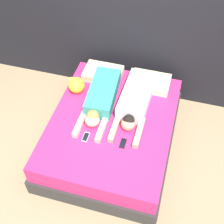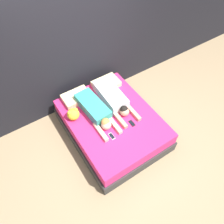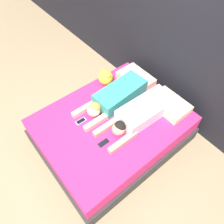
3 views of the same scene
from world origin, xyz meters
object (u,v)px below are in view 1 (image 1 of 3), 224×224
object	(u,v)px
bed	(112,132)
plush_toy	(77,85)
pillow_head_left	(103,73)
cell_phone_left	(86,137)
cell_phone_right	(123,143)
person_right	(135,101)
person_left	(101,98)
pillow_head_right	(150,82)

from	to	relation	value
bed	plush_toy	size ratio (longest dim) A/B	8.49
bed	pillow_head_left	bearing A→B (deg)	114.50
cell_phone_left	cell_phone_right	world-z (taller)	same
person_right	cell_phone_left	bearing A→B (deg)	-124.65
bed	person_left	size ratio (longest dim) A/B	1.78
bed	pillow_head_right	distance (m)	0.88
cell_phone_left	bed	bearing A→B (deg)	56.30
plush_toy	cell_phone_left	bearing A→B (deg)	-62.84
person_left	person_right	world-z (taller)	person_left
cell_phone_left	plush_toy	xyz separation A→B (m)	(-0.36, 0.71, 0.11)
pillow_head_left	cell_phone_left	world-z (taller)	pillow_head_left
pillow_head_left	person_right	world-z (taller)	person_right
pillow_head_left	person_right	distance (m)	0.71
person_left	plush_toy	distance (m)	0.41
pillow_head_right	person_right	size ratio (longest dim) A/B	0.46
person_left	plush_toy	world-z (taller)	plush_toy
bed	person_right	bearing A→B (deg)	54.30
bed	person_right	xyz separation A→B (m)	(0.22, 0.31, 0.36)
person_right	bed	bearing A→B (deg)	-125.70
bed	pillow_head_right	bearing A→B (deg)	65.50
bed	person_right	world-z (taller)	person_right
pillow_head_left	cell_phone_left	xyz separation A→B (m)	(0.11, -1.09, -0.05)
person_right	plush_toy	xyz separation A→B (m)	(-0.82, 0.05, 0.02)
cell_phone_right	person_right	bearing A→B (deg)	89.95
pillow_head_right	person_left	bearing A→B (deg)	-136.79
pillow_head_left	pillow_head_right	size ratio (longest dim) A/B	1.00
pillow_head_left	pillow_head_right	world-z (taller)	same
person_left	person_right	xyz separation A→B (m)	(0.44, 0.08, -0.01)
person_left	cell_phone_left	world-z (taller)	person_left
person_left	plush_toy	size ratio (longest dim) A/B	4.78
pillow_head_right	cell_phone_right	world-z (taller)	pillow_head_right
bed	plush_toy	xyz separation A→B (m)	(-0.59, 0.36, 0.38)
person_left	cell_phone_left	size ratio (longest dim) A/B	7.86
pillow_head_right	cell_phone_left	world-z (taller)	pillow_head_right
pillow_head_right	cell_phone_right	distance (m)	1.07
cell_phone_right	cell_phone_left	bearing A→B (deg)	-176.27
person_right	pillow_head_right	bearing A→B (deg)	74.99
pillow_head_left	plush_toy	bearing A→B (deg)	-123.62
bed	plush_toy	bearing A→B (deg)	148.59
pillow_head_right	person_left	world-z (taller)	person_left
cell_phone_left	plush_toy	size ratio (longest dim) A/B	0.61
cell_phone_right	pillow_head_right	bearing A→B (deg)	83.71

